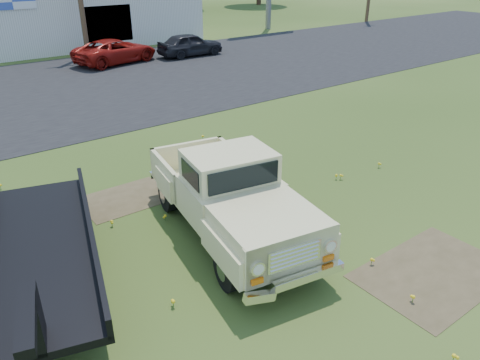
{
  "coord_description": "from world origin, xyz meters",
  "views": [
    {
      "loc": [
        -6.01,
        -6.65,
        5.65
      ],
      "look_at": [
        -0.24,
        1.0,
        0.99
      ],
      "focal_mm": 35.0,
      "sensor_mm": 36.0,
      "label": 1
    }
  ],
  "objects_px": {
    "dark_sedan": "(190,45)",
    "flatbed_trailer": "(37,245)",
    "red_pickup": "(116,51)",
    "vintage_pickup_truck": "(230,194)"
  },
  "relations": [
    {
      "from": "flatbed_trailer",
      "to": "red_pickup",
      "type": "relative_size",
      "value": 1.27
    },
    {
      "from": "vintage_pickup_truck",
      "to": "red_pickup",
      "type": "height_order",
      "value": "vintage_pickup_truck"
    },
    {
      "from": "dark_sedan",
      "to": "red_pickup",
      "type": "bearing_deg",
      "value": 81.4
    },
    {
      "from": "flatbed_trailer",
      "to": "red_pickup",
      "type": "height_order",
      "value": "flatbed_trailer"
    },
    {
      "from": "flatbed_trailer",
      "to": "dark_sedan",
      "type": "xyz_separation_m",
      "value": [
        13.61,
        16.83,
        -0.15
      ]
    },
    {
      "from": "vintage_pickup_truck",
      "to": "dark_sedan",
      "type": "distance_m",
      "value": 20.16
    },
    {
      "from": "red_pickup",
      "to": "dark_sedan",
      "type": "distance_m",
      "value": 4.5
    },
    {
      "from": "flatbed_trailer",
      "to": "dark_sedan",
      "type": "distance_m",
      "value": 21.65
    },
    {
      "from": "vintage_pickup_truck",
      "to": "red_pickup",
      "type": "xyz_separation_m",
      "value": [
        5.38,
        18.39,
        -0.33
      ]
    },
    {
      "from": "dark_sedan",
      "to": "flatbed_trailer",
      "type": "bearing_deg",
      "value": 142.41
    }
  ]
}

